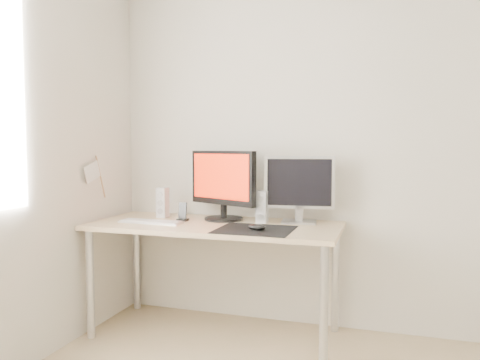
# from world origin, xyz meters

# --- Properties ---
(wall_back) EXTENTS (3.50, 0.00, 3.50)m
(wall_back) POSITION_xyz_m (0.00, 1.75, 1.25)
(wall_back) COLOR silver
(wall_back) RESTS_ON ground
(mousepad) EXTENTS (0.45, 0.40, 0.00)m
(mousepad) POSITION_xyz_m (-0.62, 1.24, 0.73)
(mousepad) COLOR black
(mousepad) RESTS_ON desk
(mouse) EXTENTS (0.10, 0.06, 0.04)m
(mouse) POSITION_xyz_m (-0.60, 1.21, 0.75)
(mouse) COLOR black
(mouse) RESTS_ON mousepad
(desk) EXTENTS (1.60, 0.70, 0.73)m
(desk) POSITION_xyz_m (-0.93, 1.38, 0.65)
(desk) COLOR #D1B587
(desk) RESTS_ON ground
(main_monitor) EXTENTS (0.52, 0.34, 0.47)m
(main_monitor) POSITION_xyz_m (-0.93, 1.53, 0.98)
(main_monitor) COLOR black
(main_monitor) RESTS_ON desk
(second_monitor) EXTENTS (0.45, 0.19, 0.43)m
(second_monitor) POSITION_xyz_m (-0.42, 1.57, 0.97)
(second_monitor) COLOR #B9B9BB
(second_monitor) RESTS_ON desk
(speaker_left) EXTENTS (0.07, 0.08, 0.21)m
(speaker_left) POSITION_xyz_m (-1.37, 1.52, 0.83)
(speaker_left) COLOR white
(speaker_left) RESTS_ON desk
(speaker_right) EXTENTS (0.07, 0.08, 0.21)m
(speaker_right) POSITION_xyz_m (-0.65, 1.50, 0.83)
(speaker_right) COLOR silver
(speaker_right) RESTS_ON desk
(keyboard) EXTENTS (0.42, 0.12, 0.02)m
(keyboard) POSITION_xyz_m (-1.33, 1.28, 0.74)
(keyboard) COLOR silver
(keyboard) RESTS_ON desk
(phone_dock) EXTENTS (0.07, 0.06, 0.12)m
(phone_dock) POSITION_xyz_m (-1.17, 1.42, 0.77)
(phone_dock) COLOR black
(phone_dock) RESTS_ON desk
(pennant) EXTENTS (0.01, 0.23, 0.29)m
(pennant) POSITION_xyz_m (-1.72, 1.24, 1.05)
(pennant) COLOR #A57F54
(pennant) RESTS_ON wall_left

